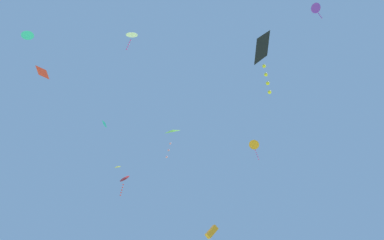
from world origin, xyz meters
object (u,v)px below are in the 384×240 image
kite_black_diamond (260,51)px  kite_lime_delta (172,132)px  kite_white_delta (132,35)px  kite_orange_box (212,233)px  kite_red_delta (124,179)px  kite_purple_delta (316,8)px  kite_cyan_delta (27,35)px  kite_yellow_delta (118,167)px  kite_cyan_diamond (105,124)px  kite_orange_delta (254,145)px  kite_red_diamond (43,72)px

kite_black_diamond → kite_lime_delta: 10.68m
kite_white_delta → kite_orange_box: kite_white_delta is taller
kite_black_diamond → kite_lime_delta: kite_black_diamond is taller
kite_red_delta → kite_purple_delta: (21.11, -7.55, 15.58)m
kite_cyan_delta → kite_yellow_delta: bearing=77.1°
kite_red_delta → kite_lime_delta: bearing=-56.3°
kite_orange_box → kite_yellow_delta: bearing=169.3°
kite_cyan_diamond → kite_purple_delta: 26.75m
kite_white_delta → kite_lime_delta: kite_white_delta is taller
kite_cyan_diamond → kite_yellow_delta: kite_cyan_diamond is taller
kite_red_delta → kite_cyan_delta: (-5.78, -13.01, 8.86)m
kite_orange_box → kite_orange_delta: bearing=26.8°
kite_white_delta → kite_cyan_delta: kite_cyan_delta is taller
kite_red_diamond → kite_purple_delta: kite_purple_delta is taller
kite_red_diamond → kite_cyan_delta: (1.65, -5.67, -0.34)m
kite_red_delta → kite_yellow_delta: 4.74m
kite_lime_delta → kite_red_diamond: 16.61m
kite_red_delta → kite_orange_box: 10.83m
kite_red_delta → kite_orange_delta: 16.15m
kite_red_diamond → kite_black_diamond: bearing=-29.5°
kite_cyan_delta → kite_red_delta: bearing=66.1°
kite_white_delta → kite_cyan_diamond: (-8.45, 18.85, 4.27)m
kite_lime_delta → kite_orange_delta: (8.17, 13.92, 4.52)m
kite_black_diamond → kite_cyan_diamond: bearing=129.9°
kite_cyan_diamond → kite_yellow_delta: size_ratio=0.71×
kite_orange_box → kite_lime_delta: bearing=-103.5°
kite_red_delta → kite_purple_delta: kite_purple_delta is taller
kite_black_diamond → kite_red_diamond: bearing=150.5°
kite_orange_delta → kite_orange_box: size_ratio=0.80×
kite_purple_delta → kite_cyan_diamond: bearing=162.7°
kite_orange_delta → kite_yellow_delta: kite_orange_delta is taller
kite_black_diamond → kite_purple_delta: bearing=52.7°
kite_cyan_delta → kite_red_diamond: bearing=106.2°
kite_lime_delta → kite_red_diamond: (-14.01, 2.53, 8.56)m
kite_black_diamond → kite_yellow_delta: 26.53m
kite_white_delta → kite_red_delta: kite_white_delta is taller
kite_black_diamond → kite_white_delta: kite_white_delta is taller
kite_lime_delta → kite_cyan_delta: (-12.36, -3.14, 8.22)m
kite_orange_delta → kite_purple_delta: size_ratio=1.14×
kite_black_diamond → kite_yellow_delta: kite_yellow_delta is taller
kite_cyan_diamond → kite_red_delta: bearing=0.6°
kite_white_delta → kite_cyan_diamond: bearing=114.1°
kite_black_diamond → kite_red_delta: (-12.61, 18.69, -1.00)m
kite_orange_delta → kite_purple_delta: bearing=-61.3°
kite_yellow_delta → kite_lime_delta: bearing=-57.0°
kite_yellow_delta → kite_cyan_delta: (-3.76, -16.40, 6.23)m
kite_cyan_delta → kite_white_delta: bearing=-27.6°
kite_yellow_delta → kite_orange_delta: bearing=2.2°
kite_cyan_diamond → kite_purple_delta: bearing=-17.3°
kite_purple_delta → kite_cyan_delta: kite_purple_delta is taller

